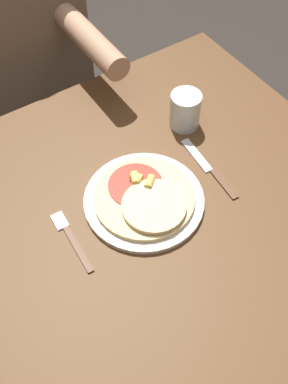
# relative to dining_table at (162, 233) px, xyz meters

# --- Properties ---
(ground_plane) EXTENTS (8.00, 8.00, 0.00)m
(ground_plane) POSITION_rel_dining_table_xyz_m (0.00, 0.00, -0.65)
(ground_plane) COLOR #2D2823
(dining_table) EXTENTS (1.01, 1.00, 0.76)m
(dining_table) POSITION_rel_dining_table_xyz_m (0.00, 0.00, 0.00)
(dining_table) COLOR brown
(dining_table) RESTS_ON ground_plane
(plate) EXTENTS (0.28, 0.28, 0.01)m
(plate) POSITION_rel_dining_table_xyz_m (-0.03, 0.04, 0.12)
(plate) COLOR silver
(plate) RESTS_ON dining_table
(pizza) EXTENTS (0.24, 0.24, 0.04)m
(pizza) POSITION_rel_dining_table_xyz_m (-0.03, 0.04, 0.14)
(pizza) COLOR #E0C689
(pizza) RESTS_ON plate
(fork) EXTENTS (0.03, 0.18, 0.00)m
(fork) POSITION_rel_dining_table_xyz_m (-0.22, 0.05, 0.12)
(fork) COLOR brown
(fork) RESTS_ON dining_table
(knife) EXTENTS (0.03, 0.22, 0.00)m
(knife) POSITION_rel_dining_table_xyz_m (0.16, 0.03, 0.12)
(knife) COLOR brown
(knife) RESTS_ON dining_table
(drinking_glass) EXTENTS (0.08, 0.08, 0.10)m
(drinking_glass) POSITION_rel_dining_table_xyz_m (0.20, 0.20, 0.16)
(drinking_glass) COLOR silver
(drinking_glass) RESTS_ON dining_table
(person_diner) EXTENTS (0.34, 0.52, 1.21)m
(person_diner) POSITION_rel_dining_table_xyz_m (-0.00, 0.75, 0.05)
(person_diner) COLOR #2D2D38
(person_diner) RESTS_ON ground_plane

